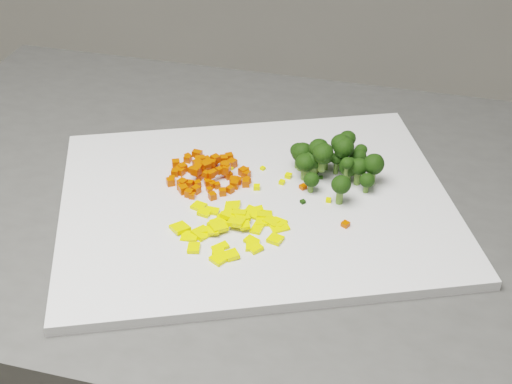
# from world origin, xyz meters

# --- Properties ---
(cutting_board) EXTENTS (0.53, 0.46, 0.01)m
(cutting_board) POSITION_xyz_m (-0.25, 0.47, 0.91)
(cutting_board) COLOR silver
(cutting_board) RESTS_ON counter_block
(carrot_pile) EXTENTS (0.10, 0.10, 0.03)m
(carrot_pile) POSITION_xyz_m (-0.31, 0.50, 0.93)
(carrot_pile) COLOR #CD3502
(carrot_pile) RESTS_ON cutting_board
(pepper_pile) EXTENTS (0.12, 0.12, 0.02)m
(pepper_pile) POSITION_xyz_m (-0.27, 0.41, 0.92)
(pepper_pile) COLOR #FFEC0D
(pepper_pile) RESTS_ON cutting_board
(broccoli_pile) EXTENTS (0.12, 0.12, 0.06)m
(broccoli_pile) POSITION_xyz_m (-0.16, 0.53, 0.94)
(broccoli_pile) COLOR black
(broccoli_pile) RESTS_ON cutting_board
(carrot_cube_0) EXTENTS (0.01, 0.01, 0.01)m
(carrot_cube_0) POSITION_xyz_m (-0.29, 0.50, 0.92)
(carrot_cube_0) COLOR #CD3502
(carrot_cube_0) RESTS_ON carrot_pile
(carrot_cube_1) EXTENTS (0.01, 0.01, 0.01)m
(carrot_cube_1) POSITION_xyz_m (-0.27, 0.49, 0.92)
(carrot_cube_1) COLOR #CD3502
(carrot_cube_1) RESTS_ON carrot_pile
(carrot_cube_2) EXTENTS (0.01, 0.01, 0.01)m
(carrot_cube_2) POSITION_xyz_m (-0.35, 0.50, 0.92)
(carrot_cube_2) COLOR #CD3502
(carrot_cube_2) RESTS_ON carrot_pile
(carrot_cube_3) EXTENTS (0.01, 0.01, 0.01)m
(carrot_cube_3) POSITION_xyz_m (-0.33, 0.48, 0.92)
(carrot_cube_3) COLOR #CD3502
(carrot_cube_3) RESTS_ON carrot_pile
(carrot_cube_4) EXTENTS (0.01, 0.01, 0.01)m
(carrot_cube_4) POSITION_xyz_m (-0.31, 0.51, 0.92)
(carrot_cube_4) COLOR #CD3502
(carrot_cube_4) RESTS_ON carrot_pile
(carrot_cube_5) EXTENTS (0.01, 0.01, 0.01)m
(carrot_cube_5) POSITION_xyz_m (-0.32, 0.50, 0.92)
(carrot_cube_5) COLOR #CD3502
(carrot_cube_5) RESTS_ON carrot_pile
(carrot_cube_6) EXTENTS (0.01, 0.01, 0.01)m
(carrot_cube_6) POSITION_xyz_m (-0.35, 0.51, 0.92)
(carrot_cube_6) COLOR #CD3502
(carrot_cube_6) RESTS_ON carrot_pile
(carrot_cube_7) EXTENTS (0.01, 0.01, 0.01)m
(carrot_cube_7) POSITION_xyz_m (-0.31, 0.51, 0.92)
(carrot_cube_7) COLOR #CD3502
(carrot_cube_7) RESTS_ON carrot_pile
(carrot_cube_8) EXTENTS (0.01, 0.01, 0.01)m
(carrot_cube_8) POSITION_xyz_m (-0.30, 0.49, 0.92)
(carrot_cube_8) COLOR #CD3502
(carrot_cube_8) RESTS_ON carrot_pile
(carrot_cube_9) EXTENTS (0.01, 0.01, 0.01)m
(carrot_cube_9) POSITION_xyz_m (-0.30, 0.54, 0.92)
(carrot_cube_9) COLOR #CD3502
(carrot_cube_9) RESTS_ON carrot_pile
(carrot_cube_10) EXTENTS (0.01, 0.01, 0.01)m
(carrot_cube_10) POSITION_xyz_m (-0.32, 0.46, 0.92)
(carrot_cube_10) COLOR #CD3502
(carrot_cube_10) RESTS_ON carrot_pile
(carrot_cube_11) EXTENTS (0.01, 0.01, 0.01)m
(carrot_cube_11) POSITION_xyz_m (-0.34, 0.55, 0.92)
(carrot_cube_11) COLOR #CD3502
(carrot_cube_11) RESTS_ON carrot_pile
(carrot_cube_12) EXTENTS (0.01, 0.01, 0.01)m
(carrot_cube_12) POSITION_xyz_m (-0.35, 0.48, 0.92)
(carrot_cube_12) COLOR #CD3502
(carrot_cube_12) RESTS_ON carrot_pile
(carrot_cube_13) EXTENTS (0.01, 0.01, 0.01)m
(carrot_cube_13) POSITION_xyz_m (-0.27, 0.51, 0.92)
(carrot_cube_13) COLOR #CD3502
(carrot_cube_13) RESTS_ON carrot_pile
(carrot_cube_14) EXTENTS (0.01, 0.01, 0.01)m
(carrot_cube_14) POSITION_xyz_m (-0.27, 0.52, 0.92)
(carrot_cube_14) COLOR #CD3502
(carrot_cube_14) RESTS_ON carrot_pile
(carrot_cube_15) EXTENTS (0.01, 0.01, 0.01)m
(carrot_cube_15) POSITION_xyz_m (-0.35, 0.49, 0.92)
(carrot_cube_15) COLOR #CD3502
(carrot_cube_15) RESTS_ON carrot_pile
(carrot_cube_16) EXTENTS (0.01, 0.01, 0.01)m
(carrot_cube_16) POSITION_xyz_m (-0.34, 0.48, 0.92)
(carrot_cube_16) COLOR #CD3502
(carrot_cube_16) RESTS_ON carrot_pile
(carrot_cube_17) EXTENTS (0.01, 0.01, 0.01)m
(carrot_cube_17) POSITION_xyz_m (-0.34, 0.48, 0.92)
(carrot_cube_17) COLOR #CD3502
(carrot_cube_17) RESTS_ON carrot_pile
(carrot_cube_18) EXTENTS (0.01, 0.01, 0.01)m
(carrot_cube_18) POSITION_xyz_m (-0.33, 0.53, 0.92)
(carrot_cube_18) COLOR #CD3502
(carrot_cube_18) RESTS_ON carrot_pile
(carrot_cube_19) EXTENTS (0.01, 0.01, 0.01)m
(carrot_cube_19) POSITION_xyz_m (-0.34, 0.51, 0.92)
(carrot_cube_19) COLOR #CD3502
(carrot_cube_19) RESTS_ON carrot_pile
(carrot_cube_20) EXTENTS (0.01, 0.01, 0.01)m
(carrot_cube_20) POSITION_xyz_m (-0.31, 0.51, 0.92)
(carrot_cube_20) COLOR #CD3502
(carrot_cube_20) RESTS_ON carrot_pile
(carrot_cube_21) EXTENTS (0.01, 0.01, 0.01)m
(carrot_cube_21) POSITION_xyz_m (-0.32, 0.51, 0.92)
(carrot_cube_21) COLOR #CD3502
(carrot_cube_21) RESTS_ON carrot_pile
(carrot_cube_22) EXTENTS (0.01, 0.01, 0.01)m
(carrot_cube_22) POSITION_xyz_m (-0.30, 0.46, 0.92)
(carrot_cube_22) COLOR #CD3502
(carrot_cube_22) RESTS_ON carrot_pile
(carrot_cube_23) EXTENTS (0.01, 0.01, 0.01)m
(carrot_cube_23) POSITION_xyz_m (-0.32, 0.50, 0.92)
(carrot_cube_23) COLOR #CD3502
(carrot_cube_23) RESTS_ON carrot_pile
(carrot_cube_24) EXTENTS (0.01, 0.01, 0.01)m
(carrot_cube_24) POSITION_xyz_m (-0.32, 0.51, 0.92)
(carrot_cube_24) COLOR #CD3502
(carrot_cube_24) RESTS_ON carrot_pile
(carrot_cube_25) EXTENTS (0.01, 0.01, 0.01)m
(carrot_cube_25) POSITION_xyz_m (-0.34, 0.51, 0.92)
(carrot_cube_25) COLOR #CD3502
(carrot_cube_25) RESTS_ON carrot_pile
(carrot_cube_26) EXTENTS (0.01, 0.01, 0.01)m
(carrot_cube_26) POSITION_xyz_m (-0.27, 0.49, 0.92)
(carrot_cube_26) COLOR #CD3502
(carrot_cube_26) RESTS_ON carrot_pile
(carrot_cube_27) EXTENTS (0.01, 0.01, 0.01)m
(carrot_cube_27) POSITION_xyz_m (-0.29, 0.51, 0.93)
(carrot_cube_27) COLOR #CD3502
(carrot_cube_27) RESTS_ON carrot_pile
(carrot_cube_28) EXTENTS (0.01, 0.01, 0.01)m
(carrot_cube_28) POSITION_xyz_m (-0.31, 0.52, 0.92)
(carrot_cube_28) COLOR #CD3502
(carrot_cube_28) RESTS_ON carrot_pile
(carrot_cube_29) EXTENTS (0.01, 0.01, 0.01)m
(carrot_cube_29) POSITION_xyz_m (-0.28, 0.49, 0.92)
(carrot_cube_29) COLOR #CD3502
(carrot_cube_29) RESTS_ON carrot_pile
(carrot_cube_30) EXTENTS (0.01, 0.01, 0.01)m
(carrot_cube_30) POSITION_xyz_m (-0.31, 0.52, 0.92)
(carrot_cube_30) COLOR #CD3502
(carrot_cube_30) RESTS_ON carrot_pile
(carrot_cube_31) EXTENTS (0.01, 0.01, 0.01)m
(carrot_cube_31) POSITION_xyz_m (-0.32, 0.50, 0.92)
(carrot_cube_31) COLOR #CD3502
(carrot_cube_31) RESTS_ON carrot_pile
(carrot_cube_32) EXTENTS (0.01, 0.01, 0.01)m
(carrot_cube_32) POSITION_xyz_m (-0.29, 0.50, 0.93)
(carrot_cube_32) COLOR #CD3502
(carrot_cube_32) RESTS_ON carrot_pile
(carrot_cube_33) EXTENTS (0.01, 0.01, 0.01)m
(carrot_cube_33) POSITION_xyz_m (-0.32, 0.54, 0.92)
(carrot_cube_33) COLOR #CD3502
(carrot_cube_33) RESTS_ON carrot_pile
(carrot_cube_34) EXTENTS (0.01, 0.01, 0.01)m
(carrot_cube_34) POSITION_xyz_m (-0.26, 0.49, 0.92)
(carrot_cube_34) COLOR #CD3502
(carrot_cube_34) RESTS_ON carrot_pile
(carrot_cube_35) EXTENTS (0.01, 0.01, 0.01)m
(carrot_cube_35) POSITION_xyz_m (-0.33, 0.55, 0.92)
(carrot_cube_35) COLOR #CD3502
(carrot_cube_35) RESTS_ON carrot_pile
(carrot_cube_36) EXTENTS (0.01, 0.01, 0.01)m
(carrot_cube_36) POSITION_xyz_m (-0.26, 0.50, 0.92)
(carrot_cube_36) COLOR #CD3502
(carrot_cube_36) RESTS_ON carrot_pile
(carrot_cube_37) EXTENTS (0.01, 0.01, 0.01)m
(carrot_cube_37) POSITION_xyz_m (-0.33, 0.51, 0.92)
(carrot_cube_37) COLOR #CD3502
(carrot_cube_37) RESTS_ON carrot_pile
(carrot_cube_38) EXTENTS (0.01, 0.01, 0.01)m
(carrot_cube_38) POSITION_xyz_m (-0.29, 0.51, 0.93)
(carrot_cube_38) COLOR #CD3502
(carrot_cube_38) RESTS_ON carrot_pile
(carrot_cube_39) EXTENTS (0.01, 0.01, 0.01)m
(carrot_cube_39) POSITION_xyz_m (-0.35, 0.52, 0.92)
(carrot_cube_39) COLOR #CD3502
(carrot_cube_39) RESTS_ON carrot_pile
(carrot_cube_40) EXTENTS (0.01, 0.01, 0.01)m
(carrot_cube_40) POSITION_xyz_m (-0.31, 0.49, 0.92)
(carrot_cube_40) COLOR #CD3502
(carrot_cube_40) RESTS_ON carrot_pile
(carrot_cube_41) EXTENTS (0.01, 0.01, 0.01)m
(carrot_cube_41) POSITION_xyz_m (-0.29, 0.47, 0.92)
(carrot_cube_41) COLOR #CD3502
(carrot_cube_41) RESTS_ON carrot_pile
(carrot_cube_42) EXTENTS (0.01, 0.01, 0.01)m
(carrot_cube_42) POSITION_xyz_m (-0.28, 0.53, 0.92)
(carrot_cube_42) COLOR #CD3502
(carrot_cube_42) RESTS_ON carrot_pile
(carrot_cube_43) EXTENTS (0.01, 0.01, 0.01)m
(carrot_cube_43) POSITION_xyz_m (-0.34, 0.54, 0.92)
(carrot_cube_43) COLOR #CD3502
(carrot_cube_43) RESTS_ON carrot_pile
(carrot_cube_44) EXTENTS (0.01, 0.01, 0.01)m
(carrot_cube_44) POSITION_xyz_m (-0.31, 0.52, 0.92)
(carrot_cube_44) COLOR #CD3502
(carrot_cube_44) RESTS_ON carrot_pile
(carrot_cube_45) EXTENTS (0.01, 0.01, 0.01)m
(carrot_cube_45) POSITION_xyz_m (-0.34, 0.47, 0.92)
(carrot_cube_45) COLOR #CD3502
(carrot_cube_45) RESTS_ON carrot_pile
(carrot_cube_46) EXTENTS (0.01, 0.01, 0.01)m
(carrot_cube_46) POSITION_xyz_m (-0.32, 0.52, 0.92)
(carrot_cube_46) COLOR #CD3502
(carrot_cube_46) RESTS_ON carrot_pile
(carrot_cube_47) EXTENTS (0.01, 0.01, 0.01)m
(carrot_cube_47) POSITION_xyz_m (-0.29, 0.51, 0.92)
(carrot_cube_47) COLOR #CD3502
(carrot_cube_47) RESTS_ON carrot_pile
(carrot_cube_48) EXTENTS (0.01, 0.01, 0.01)m
(carrot_cube_48) POSITION_xyz_m (-0.33, 0.47, 0.92)
(carrot_cube_48) COLOR #CD3502
(carrot_cube_48) RESTS_ON carrot_pile
(carrot_cube_49) EXTENTS (0.01, 0.01, 0.01)m
(carrot_cube_49) POSITION_xyz_m (-0.30, 0.49, 0.92)
(carrot_cube_49) COLOR #CD3502
(carrot_cube_49) RESTS_ON carrot_pile
(carrot_cube_50) EXTENTS (0.01, 0.01, 0.01)m
(carrot_cube_50) POSITION_xyz_m (-0.32, 0.53, 0.92)
(carrot_cube_50) COLOR #CD3502
(carrot_cube_50) RESTS_ON carrot_pile
(carrot_cube_51) EXTENTS (0.01, 0.01, 0.01)m
(carrot_cube_51) POSITION_xyz_m (-0.31, 0.51, 0.93)
(carrot_cube_51) COLOR #CD3502
(carrot_cube_51) RESTS_ON carrot_pile
(carrot_cube_52) EXTENTS (0.01, 0.01, 0.01)m
(carrot_cube_52) POSITION_xyz_m (-0.26, 0.51, 0.92)
(carrot_cube_52) COLOR #CD3502
(carrot_cube_52) RESTS_ON carrot_pile
(carrot_cube_53) EXTENTS (0.01, 0.01, 0.01)m
(carrot_cube_53) POSITION_xyz_m (-0.30, 0.51, 0.92)
(carrot_cube_53) COLOR #CD3502
(carrot_cube_53) RESTS_ON carrot_pile
(carrot_cube_54) EXTENTS (0.01, 0.01, 0.01)m
(carrot_cube_54) POSITION_xyz_m (-0.32, 0.48, 0.92)
(carrot_cube_54) COLOR #CD3502
(carrot_cube_54) RESTS_ON carrot_pile
(carrot_cube_55) EXTENTS (0.01, 0.01, 0.01)m
(carrot_cube_55) POSITION_xyz_m (-0.30, 0.50, 0.92)
(carrot_cube_55) COLOR #CD3502
(carrot_cube_55) RESTS_ON carrot_pile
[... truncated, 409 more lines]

